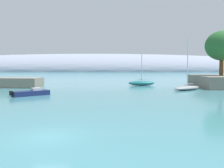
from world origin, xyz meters
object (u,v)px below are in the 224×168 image
(sailboat_grey_near_shore, at_px, (187,87))
(motorboat_navy_outer, at_px, (31,93))
(tree_clump_shore, at_px, (222,46))
(sailboat_teal_mid_mooring, at_px, (142,83))

(sailboat_grey_near_shore, height_order, motorboat_navy_outer, sailboat_grey_near_shore)
(tree_clump_shore, distance_m, sailboat_teal_mid_mooring, 19.10)
(tree_clump_shore, xyz_separation_m, sailboat_grey_near_shore, (-9.50, -7.97, -8.34))
(tree_clump_shore, xyz_separation_m, sailboat_teal_mid_mooring, (-17.11, 2.05, -8.23))
(sailboat_grey_near_shore, relative_size, sailboat_teal_mid_mooring, 1.24)
(sailboat_grey_near_shore, bearing_deg, tree_clump_shore, -178.81)
(tree_clump_shore, relative_size, sailboat_teal_mid_mooring, 1.24)
(tree_clump_shore, height_order, sailboat_teal_mid_mooring, tree_clump_shore)
(tree_clump_shore, relative_size, sailboat_grey_near_shore, 1.00)
(motorboat_navy_outer, bearing_deg, sailboat_teal_mid_mooring, 6.40)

